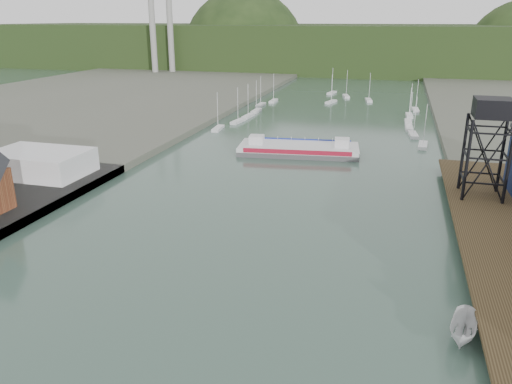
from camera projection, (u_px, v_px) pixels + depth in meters
The scene contains 8 objects.
east_pier at pixel (507, 228), 70.22m from camera, with size 14.00×70.00×2.45m.
white_shed at pixel (40, 163), 94.91m from camera, with size 18.00×12.00×4.50m, color silver.
lift_tower at pixel (492, 114), 78.00m from camera, with size 6.50×6.50×16.00m.
marina_sailboats at pixel (332, 112), 165.11m from camera, with size 57.71×92.65×0.90m.
smokestacks at pixel (161, 18), 267.99m from camera, with size 11.20×8.20×60.00m.
distant_hills at pixel (361, 51), 310.81m from camera, with size 500.00×120.00×80.00m.
chain_ferry at pixel (299, 149), 115.94m from camera, with size 28.58×14.20×3.96m.
motorboat at pixel (464, 329), 48.52m from camera, with size 2.44×6.50×2.51m, color silver.
Camera 1 is at (20.56, -26.78, 29.89)m, focal length 35.00 mm.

